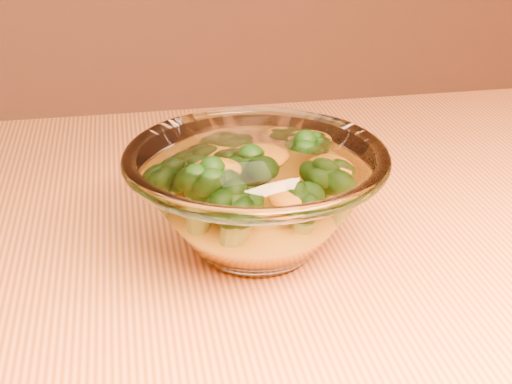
# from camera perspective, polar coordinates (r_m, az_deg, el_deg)

# --- Properties ---
(glass_bowl) EXTENTS (0.19, 0.19, 0.08)m
(glass_bowl) POSITION_cam_1_polar(r_m,az_deg,el_deg) (0.51, 0.00, -0.41)
(glass_bowl) COLOR white
(glass_bowl) RESTS_ON table
(cheese_sauce) EXTENTS (0.11, 0.11, 0.03)m
(cheese_sauce) POSITION_cam_1_polar(r_m,az_deg,el_deg) (0.52, 0.00, -2.14)
(cheese_sauce) COLOR #F3AE14
(cheese_sauce) RESTS_ON glass_bowl
(broccoli_heap) EXTENTS (0.13, 0.12, 0.06)m
(broccoli_heap) POSITION_cam_1_polar(r_m,az_deg,el_deg) (0.51, -0.43, 0.79)
(broccoli_heap) COLOR black
(broccoli_heap) RESTS_ON cheese_sauce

